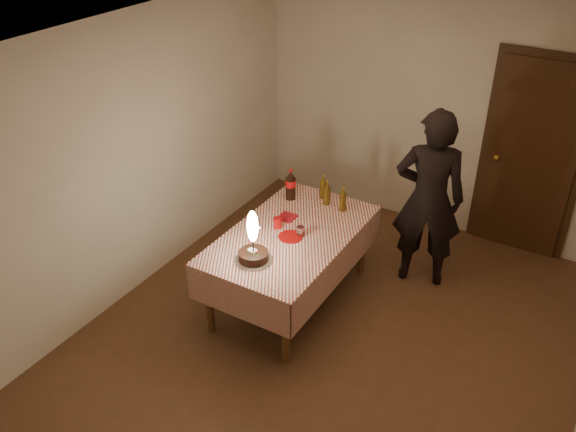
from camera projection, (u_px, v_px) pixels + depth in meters
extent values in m
cube|color=brown|center=(337.00, 332.00, 5.43)|extent=(4.00, 4.50, 0.01)
cube|color=silver|center=(439.00, 114.00, 6.42)|extent=(4.00, 0.04, 2.60)
cube|color=silver|center=(148.00, 397.00, 3.11)|extent=(4.00, 0.04, 2.60)
cube|color=silver|center=(150.00, 151.00, 5.64)|extent=(0.04, 4.50, 2.60)
cube|color=silver|center=(353.00, 39.00, 4.09)|extent=(4.00, 4.50, 0.04)
cube|color=#472814|center=(531.00, 160.00, 6.10)|extent=(0.85, 0.05, 2.05)
sphere|color=#B28C33|center=(497.00, 157.00, 6.21)|extent=(0.06, 0.06, 0.06)
cube|color=brown|center=(291.00, 236.00, 5.48)|extent=(0.90, 1.60, 0.04)
cylinder|color=brown|center=(209.00, 299.00, 5.29)|extent=(0.07, 0.07, 0.69)
cylinder|color=brown|center=(286.00, 330.00, 4.95)|extent=(0.07, 0.07, 0.69)
cylinder|color=brown|center=(295.00, 222.00, 6.38)|extent=(0.07, 0.07, 0.69)
cylinder|color=brown|center=(362.00, 243.00, 6.04)|extent=(0.07, 0.07, 0.69)
cube|color=white|center=(291.00, 234.00, 5.46)|extent=(1.02, 1.72, 0.01)
cube|color=white|center=(237.00, 301.00, 4.93)|extent=(1.02, 0.01, 0.34)
cube|color=white|center=(334.00, 209.00, 6.18)|extent=(1.02, 0.01, 0.34)
cube|color=white|center=(245.00, 235.00, 5.78)|extent=(0.01, 1.72, 0.34)
cube|color=white|center=(340.00, 267.00, 5.33)|extent=(0.01, 1.72, 0.34)
cylinder|color=white|center=(254.00, 260.00, 5.11)|extent=(0.31, 0.31, 0.01)
cylinder|color=black|center=(254.00, 256.00, 5.08)|extent=(0.25, 0.25, 0.08)
cylinder|color=white|center=(252.00, 250.00, 5.08)|extent=(0.07, 0.07, 0.00)
sphere|color=red|center=(256.00, 252.00, 5.04)|extent=(0.02, 0.02, 0.02)
cube|color=#19721E|center=(257.00, 255.00, 5.03)|extent=(0.02, 0.01, 0.00)
cube|color=#19721E|center=(254.00, 254.00, 5.04)|extent=(0.01, 0.02, 0.00)
cylinder|color=#262628|center=(253.00, 246.00, 5.03)|extent=(0.01, 0.01, 0.12)
ellipsoid|color=#FFF2BF|center=(252.00, 226.00, 4.94)|extent=(0.09, 0.09, 0.29)
sphere|color=white|center=(253.00, 238.00, 4.99)|extent=(0.04, 0.04, 0.04)
cylinder|color=#AD0C0C|center=(291.00, 237.00, 5.41)|extent=(0.22, 0.22, 0.01)
cylinder|color=#B60C0D|center=(278.00, 223.00, 5.52)|extent=(0.08, 0.08, 0.10)
cylinder|color=silver|center=(300.00, 231.00, 5.41)|extent=(0.07, 0.07, 0.09)
cube|color=#A9131C|center=(287.00, 217.00, 5.68)|extent=(0.15, 0.15, 0.02)
cylinder|color=black|center=(291.00, 189.00, 5.95)|extent=(0.10, 0.10, 0.22)
cylinder|color=red|center=(291.00, 183.00, 5.92)|extent=(0.10, 0.10, 0.07)
cone|color=black|center=(291.00, 175.00, 5.87)|extent=(0.10, 0.10, 0.08)
cylinder|color=red|center=(291.00, 171.00, 5.85)|extent=(0.03, 0.03, 0.02)
cylinder|color=#50360D|center=(323.00, 190.00, 5.97)|extent=(0.06, 0.06, 0.18)
cone|color=#50360D|center=(323.00, 179.00, 5.91)|extent=(0.06, 0.06, 0.06)
cylinder|color=olive|center=(323.00, 176.00, 5.89)|extent=(0.02, 0.02, 0.02)
cylinder|color=#50360D|center=(343.00, 202.00, 5.76)|extent=(0.06, 0.06, 0.18)
cone|color=#50360D|center=(343.00, 191.00, 5.70)|extent=(0.06, 0.06, 0.06)
cylinder|color=olive|center=(343.00, 188.00, 5.68)|extent=(0.02, 0.02, 0.02)
cylinder|color=#50360D|center=(327.00, 196.00, 5.86)|extent=(0.06, 0.06, 0.18)
cone|color=#50360D|center=(327.00, 185.00, 5.80)|extent=(0.06, 0.06, 0.06)
cylinder|color=olive|center=(327.00, 182.00, 5.78)|extent=(0.02, 0.02, 0.02)
imported|color=black|center=(429.00, 199.00, 5.67)|extent=(0.75, 0.60, 1.80)
cube|color=black|center=(438.00, 131.00, 5.45)|extent=(0.15, 0.12, 0.10)
cylinder|color=black|center=(438.00, 127.00, 5.52)|extent=(0.10, 0.10, 0.08)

